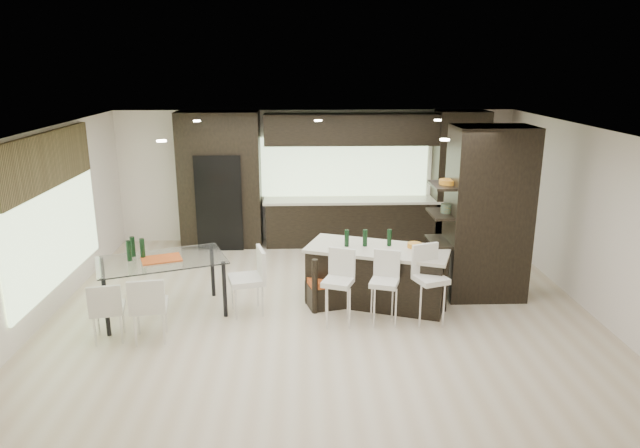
{
  "coord_description": "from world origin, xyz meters",
  "views": [
    {
      "loc": [
        -0.3,
        -8.05,
        3.6
      ],
      "look_at": [
        0.0,
        0.6,
        1.15
      ],
      "focal_mm": 32.0,
      "sensor_mm": 36.0,
      "label": 1
    }
  ],
  "objects_px": {
    "stool_left": "(338,295)",
    "chair_end": "(247,284)",
    "floor_vase": "(462,256)",
    "dining_table": "(164,287)",
    "chair_near": "(150,310)",
    "stool_right": "(430,293)",
    "stool_mid": "(384,295)",
    "bench": "(345,290)",
    "chair_far": "(108,313)",
    "kitchen_island": "(377,275)"
  },
  "relations": [
    {
      "from": "stool_mid",
      "to": "chair_near",
      "type": "xyz_separation_m",
      "value": [
        -3.19,
        -0.4,
        0.0
      ]
    },
    {
      "from": "stool_left",
      "to": "chair_end",
      "type": "distance_m",
      "value": 1.39
    },
    {
      "from": "dining_table",
      "to": "chair_end",
      "type": "height_order",
      "value": "chair_end"
    },
    {
      "from": "stool_left",
      "to": "stool_right",
      "type": "xyz_separation_m",
      "value": [
        1.31,
        -0.01,
        0.02
      ]
    },
    {
      "from": "bench",
      "to": "chair_far",
      "type": "relative_size",
      "value": 1.49
    },
    {
      "from": "stool_left",
      "to": "dining_table",
      "type": "bearing_deg",
      "value": -167.93
    },
    {
      "from": "stool_mid",
      "to": "dining_table",
      "type": "bearing_deg",
      "value": -169.18
    },
    {
      "from": "kitchen_island",
      "to": "chair_far",
      "type": "xyz_separation_m",
      "value": [
        -3.75,
        -1.12,
        -0.05
      ]
    },
    {
      "from": "stool_right",
      "to": "floor_vase",
      "type": "bearing_deg",
      "value": 34.89
    },
    {
      "from": "stool_mid",
      "to": "kitchen_island",
      "type": "bearing_deg",
      "value": 108.26
    },
    {
      "from": "kitchen_island",
      "to": "bench",
      "type": "height_order",
      "value": "kitchen_island"
    },
    {
      "from": "bench",
      "to": "chair_near",
      "type": "xyz_separation_m",
      "value": [
        -2.69,
        -1.11,
        0.2
      ]
    },
    {
      "from": "kitchen_island",
      "to": "chair_end",
      "type": "height_order",
      "value": "chair_end"
    },
    {
      "from": "chair_end",
      "to": "dining_table",
      "type": "bearing_deg",
      "value": 75.81
    },
    {
      "from": "stool_left",
      "to": "chair_far",
      "type": "relative_size",
      "value": 1.13
    },
    {
      "from": "kitchen_island",
      "to": "stool_right",
      "type": "height_order",
      "value": "stool_right"
    },
    {
      "from": "stool_right",
      "to": "chair_near",
      "type": "height_order",
      "value": "stool_right"
    },
    {
      "from": "chair_far",
      "to": "chair_end",
      "type": "relative_size",
      "value": 0.85
    },
    {
      "from": "floor_vase",
      "to": "chair_far",
      "type": "bearing_deg",
      "value": -164.77
    },
    {
      "from": "stool_left",
      "to": "stool_right",
      "type": "bearing_deg",
      "value": 21.12
    },
    {
      "from": "stool_left",
      "to": "chair_end",
      "type": "relative_size",
      "value": 0.96
    },
    {
      "from": "stool_right",
      "to": "chair_far",
      "type": "relative_size",
      "value": 1.18
    },
    {
      "from": "dining_table",
      "to": "chair_near",
      "type": "relative_size",
      "value": 2.08
    },
    {
      "from": "stool_right",
      "to": "chair_far",
      "type": "xyz_separation_m",
      "value": [
        -4.4,
        -0.36,
        -0.07
      ]
    },
    {
      "from": "dining_table",
      "to": "chair_end",
      "type": "distance_m",
      "value": 1.22
    },
    {
      "from": "stool_right",
      "to": "dining_table",
      "type": "relative_size",
      "value": 0.52
    },
    {
      "from": "floor_vase",
      "to": "dining_table",
      "type": "height_order",
      "value": "floor_vase"
    },
    {
      "from": "stool_mid",
      "to": "floor_vase",
      "type": "bearing_deg",
      "value": 54.59
    },
    {
      "from": "stool_left",
      "to": "floor_vase",
      "type": "height_order",
      "value": "floor_vase"
    },
    {
      "from": "stool_mid",
      "to": "chair_near",
      "type": "relative_size",
      "value": 0.99
    },
    {
      "from": "kitchen_island",
      "to": "floor_vase",
      "type": "height_order",
      "value": "floor_vase"
    },
    {
      "from": "stool_left",
      "to": "bench",
      "type": "xyz_separation_m",
      "value": [
        0.16,
        0.72,
        -0.22
      ]
    },
    {
      "from": "stool_mid",
      "to": "bench",
      "type": "relative_size",
      "value": 0.73
    },
    {
      "from": "kitchen_island",
      "to": "dining_table",
      "type": "bearing_deg",
      "value": -154.02
    },
    {
      "from": "stool_right",
      "to": "chair_near",
      "type": "xyz_separation_m",
      "value": [
        -3.85,
        -0.38,
        -0.03
      ]
    },
    {
      "from": "stool_mid",
      "to": "bench",
      "type": "height_order",
      "value": "stool_mid"
    },
    {
      "from": "stool_mid",
      "to": "stool_right",
      "type": "xyz_separation_m",
      "value": [
        0.65,
        -0.02,
        0.04
      ]
    },
    {
      "from": "chair_near",
      "to": "chair_far",
      "type": "xyz_separation_m",
      "value": [
        -0.56,
        0.02,
        -0.04
      ]
    },
    {
      "from": "bench",
      "to": "chair_near",
      "type": "distance_m",
      "value": 2.92
    },
    {
      "from": "chair_far",
      "to": "chair_end",
      "type": "height_order",
      "value": "chair_end"
    },
    {
      "from": "stool_left",
      "to": "bench",
      "type": "distance_m",
      "value": 0.77
    },
    {
      "from": "chair_near",
      "to": "chair_end",
      "type": "relative_size",
      "value": 0.94
    },
    {
      "from": "stool_left",
      "to": "stool_mid",
      "type": "bearing_deg",
      "value": 22.08
    },
    {
      "from": "bench",
      "to": "floor_vase",
      "type": "bearing_deg",
      "value": -4.95
    },
    {
      "from": "bench",
      "to": "floor_vase",
      "type": "distance_m",
      "value": 1.97
    },
    {
      "from": "chair_end",
      "to": "stool_left",
      "type": "bearing_deg",
      "value": -121.96
    },
    {
      "from": "stool_mid",
      "to": "chair_near",
      "type": "height_order",
      "value": "chair_near"
    },
    {
      "from": "stool_mid",
      "to": "chair_far",
      "type": "relative_size",
      "value": 1.09
    },
    {
      "from": "bench",
      "to": "dining_table",
      "type": "height_order",
      "value": "dining_table"
    },
    {
      "from": "kitchen_island",
      "to": "dining_table",
      "type": "xyz_separation_m",
      "value": [
        -3.19,
        -0.33,
        -0.02
      ]
    }
  ]
}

